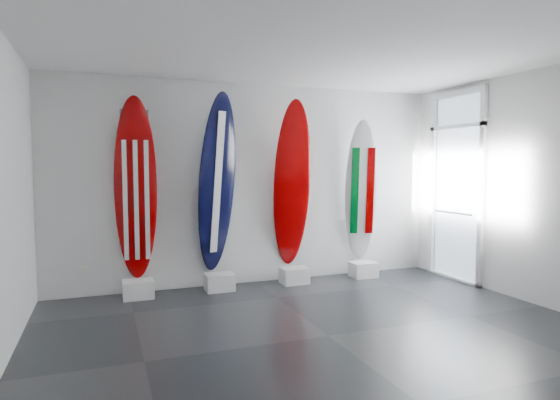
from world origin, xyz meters
name	(u,v)px	position (x,y,z in m)	size (l,w,h in m)	color
floor	(328,336)	(0.00, 0.00, 0.00)	(6.00, 6.00, 0.00)	black
ceiling	(330,42)	(0.00, 0.00, 3.00)	(6.00, 6.00, 0.00)	white
wall_back	(255,184)	(0.00, 2.50, 1.50)	(6.00, 6.00, 0.00)	silver
wall_front	(543,216)	(0.00, -2.50, 1.50)	(6.00, 6.00, 0.00)	silver
wall_right	(546,188)	(3.00, 0.00, 1.50)	(5.00, 5.00, 0.00)	silver
display_block_usa	(138,289)	(-1.75, 2.18, 0.12)	(0.40, 0.30, 0.24)	white
surfboard_usa	(136,189)	(-1.75, 2.28, 1.47)	(0.56, 0.08, 2.46)	#840000
display_block_navy	(220,282)	(-0.64, 2.18, 0.12)	(0.40, 0.30, 0.24)	white
surfboard_navy	(217,184)	(-0.64, 2.28, 1.52)	(0.58, 0.08, 2.58)	black
display_block_swiss	(294,276)	(0.52, 2.18, 0.12)	(0.40, 0.30, 0.24)	white
surfboard_swiss	(292,184)	(0.52, 2.28, 1.49)	(0.57, 0.08, 2.54)	#840000
display_block_italy	(363,270)	(1.71, 2.18, 0.12)	(0.40, 0.30, 0.24)	white
surfboard_italy	(361,191)	(1.71, 2.28, 1.37)	(0.51, 0.08, 2.27)	silver
wall_outlet	(82,272)	(-2.45, 2.48, 0.35)	(0.09, 0.02, 0.13)	silver
glass_door	(456,189)	(2.97, 1.55, 1.43)	(0.12, 1.16, 2.85)	white
balcony	(519,243)	(4.30, 1.55, 0.50)	(2.80, 2.20, 1.20)	slate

